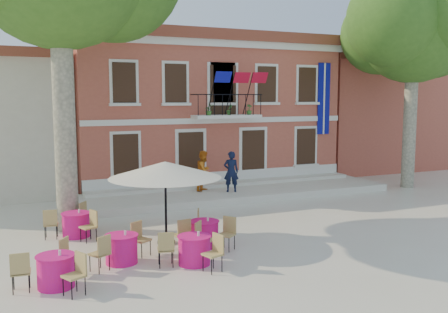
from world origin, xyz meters
TOP-DOWN VIEW (x-y plane):
  - ground at (0.00, 0.00)m, footprint 90.00×90.00m
  - main_building at (2.00, 9.99)m, footprint 13.50×9.59m
  - neighbor_east at (14.00, 11.00)m, footprint 9.40×9.40m
  - terrace at (2.00, 4.40)m, footprint 14.00×3.40m
  - plane_tree_east at (10.53, 2.99)m, footprint 5.23×5.23m
  - patio_umbrella at (-3.07, -1.28)m, footprint 3.36×3.36m
  - pedestrian_navy at (1.51, 3.99)m, footprint 0.75×0.62m
  - pedestrian_orange at (0.54, 4.71)m, footprint 1.08×1.08m
  - cafe_table_0 at (-2.95, -3.39)m, footprint 1.79×1.83m
  - cafe_table_1 at (-4.69, -2.52)m, footprint 1.86×1.35m
  - cafe_table_2 at (-6.45, -3.60)m, footprint 1.69×1.87m
  - cafe_table_3 at (-5.45, 0.57)m, footprint 1.75×1.85m
  - cafe_table_4 at (-2.13, -2.02)m, footprint 1.73×1.86m

SIDE VIEW (x-z plane):
  - ground at x=0.00m, z-range 0.00..0.00m
  - terrace at x=2.00m, z-range 0.00..0.30m
  - cafe_table_1 at x=-4.69m, z-range -0.05..0.90m
  - cafe_table_0 at x=-2.95m, z-range -0.05..0.90m
  - cafe_table_2 at x=-6.45m, z-range -0.05..0.90m
  - cafe_table_3 at x=-5.45m, z-range -0.05..0.90m
  - cafe_table_4 at x=-2.13m, z-range -0.05..0.90m
  - pedestrian_orange at x=0.54m, z-range 0.30..2.07m
  - pedestrian_navy at x=1.51m, z-range 0.30..2.07m
  - patio_umbrella at x=-3.07m, z-range 0.99..3.49m
  - neighbor_east at x=14.00m, z-range 0.02..6.42m
  - main_building at x=2.00m, z-range 0.03..7.53m
  - plane_tree_east at x=10.53m, z-range 2.45..12.72m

